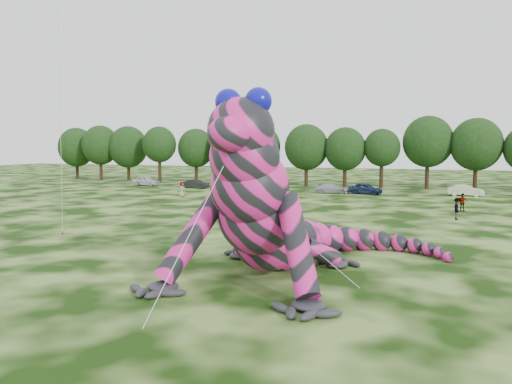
{
  "coord_description": "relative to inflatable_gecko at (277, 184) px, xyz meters",
  "views": [
    {
      "loc": [
        7.87,
        -17.61,
        6.28
      ],
      "look_at": [
        -0.14,
        5.23,
        4.0
      ],
      "focal_mm": 35.0,
      "sensor_mm": 36.0,
      "label": 1
    }
  ],
  "objects": [
    {
      "name": "ground",
      "position": [
        -0.63,
        -6.23,
        -4.34
      ],
      "size": [
        240.0,
        240.0,
        0.0
      ],
      "primitive_type": "plane",
      "color": "#16330A",
      "rests_on": "ground"
    },
    {
      "name": "inflatable_gecko",
      "position": [
        0.0,
        0.0,
        0.0
      ],
      "size": [
        15.61,
        18.19,
        8.69
      ],
      "primitive_type": null,
      "rotation": [
        0.0,
        0.0,
        -0.06
      ],
      "color": "#E22089",
      "rests_on": "ground"
    },
    {
      "name": "tree_0",
      "position": [
        -55.19,
        53.0,
        0.41
      ],
      "size": [
        6.91,
        6.22,
        9.51
      ],
      "primitive_type": null,
      "color": "black",
      "rests_on": "ground"
    },
    {
      "name": "tree_1",
      "position": [
        -48.99,
        51.82,
        0.56
      ],
      "size": [
        6.74,
        6.07,
        9.81
      ],
      "primitive_type": null,
      "color": "black",
      "rests_on": "ground"
    },
    {
      "name": "tree_2",
      "position": [
        -43.65,
        52.53,
        0.48
      ],
      "size": [
        7.04,
        6.34,
        9.64
      ],
      "primitive_type": null,
      "color": "black",
      "rests_on": "ground"
    },
    {
      "name": "tree_3",
      "position": [
        -36.35,
        50.83,
        0.38
      ],
      "size": [
        5.81,
        5.23,
        9.44
      ],
      "primitive_type": null,
      "color": "black",
      "rests_on": "ground"
    },
    {
      "name": "tree_4",
      "position": [
        -30.27,
        52.48,
        0.18
      ],
      "size": [
        6.22,
        5.6,
        9.06
      ],
      "primitive_type": null,
      "color": "black",
      "rests_on": "ground"
    },
    {
      "name": "tree_5",
      "position": [
        -23.76,
        52.2,
        0.55
      ],
      "size": [
        7.16,
        6.44,
        9.8
      ],
      "primitive_type": null,
      "color": "black",
      "rests_on": "ground"
    },
    {
      "name": "tree_6",
      "position": [
        -18.19,
        50.45,
        0.4
      ],
      "size": [
        6.52,
        5.86,
        9.49
      ],
      "primitive_type": null,
      "color": "black",
      "rests_on": "ground"
    },
    {
      "name": "tree_7",
      "position": [
        -10.71,
        50.57,
        0.39
      ],
      "size": [
        6.68,
        6.01,
        9.48
      ],
      "primitive_type": null,
      "color": "black",
      "rests_on": "ground"
    },
    {
      "name": "tree_8",
      "position": [
        -4.85,
        50.75,
        0.13
      ],
      "size": [
        6.14,
        5.53,
        8.94
      ],
      "primitive_type": null,
      "color": "black",
      "rests_on": "ground"
    },
    {
      "name": "tree_9",
      "position": [
        0.43,
        51.11,
        -0.0
      ],
      "size": [
        5.27,
        4.74,
        8.68
      ],
      "primitive_type": null,
      "color": "black",
      "rests_on": "ground"
    },
    {
      "name": "tree_10",
      "position": [
        6.76,
        52.34,
        0.91
      ],
      "size": [
        7.09,
        6.38,
        10.5
      ],
      "primitive_type": null,
      "color": "black",
      "rests_on": "ground"
    },
    {
      "name": "tree_11",
      "position": [
        13.15,
        51.96,
        0.69
      ],
      "size": [
        7.01,
        6.31,
        10.07
      ],
      "primitive_type": null,
      "color": "black",
      "rests_on": "ground"
    },
    {
      "name": "car_0",
      "position": [
        -34.3,
        43.18,
        -3.6
      ],
      "size": [
        4.52,
        2.16,
        1.49
      ],
      "primitive_type": "imported",
      "rotation": [
        0.0,
        0.0,
        1.48
      ],
      "color": "silver",
      "rests_on": "ground"
    },
    {
      "name": "car_1",
      "position": [
        -25.12,
        41.79,
        -3.7
      ],
      "size": [
        3.96,
        1.52,
        1.29
      ],
      "primitive_type": "imported",
      "rotation": [
        0.0,
        0.0,
        1.53
      ],
      "color": "black",
      "rests_on": "ground"
    },
    {
      "name": "car_2",
      "position": [
        -13.48,
        40.39,
        -3.72
      ],
      "size": [
        4.58,
        2.26,
        1.25
      ],
      "primitive_type": "imported",
      "rotation": [
        0.0,
        0.0,
        1.61
      ],
      "color": "#871002",
      "rests_on": "ground"
    },
    {
      "name": "car_3",
      "position": [
        -4.9,
        40.73,
        -3.71
      ],
      "size": [
        4.63,
        2.48,
        1.27
      ],
      "primitive_type": "imported",
      "rotation": [
        0.0,
        0.0,
        1.73
      ],
      "color": "#A4A9AE",
      "rests_on": "ground"
    },
    {
      "name": "car_4",
      "position": [
        -0.55,
        40.84,
        -3.62
      ],
      "size": [
        4.51,
        2.43,
        1.46
      ],
      "primitive_type": "imported",
      "rotation": [
        0.0,
        0.0,
        1.4
      ],
      "color": "#162346",
      "rests_on": "ground"
    },
    {
      "name": "car_5",
      "position": [
        11.43,
        42.64,
        -3.65
      ],
      "size": [
        4.31,
        1.79,
        1.39
      ],
      "primitive_type": "imported",
      "rotation": [
        0.0,
        0.0,
        1.49
      ],
      "color": "silver",
      "rests_on": "ground"
    },
    {
      "name": "spectator_2",
      "position": [
        9.48,
        21.11,
        -3.4
      ],
      "size": [
        0.8,
        1.27,
        1.88
      ],
      "primitive_type": "imported",
      "rotation": [
        0.0,
        0.0,
        1.65
      ],
      "color": "gray",
      "rests_on": "ground"
    },
    {
      "name": "spectator_4",
      "position": [
        -21.32,
        30.23,
        -3.43
      ],
      "size": [
        0.67,
        0.95,
        1.82
      ],
      "primitive_type": "imported",
      "rotation": [
        0.0,
        0.0,
        1.47
      ],
      "color": "gray",
      "rests_on": "ground"
    },
    {
      "name": "spectator_3",
      "position": [
        10.17,
        27.06,
        -3.48
      ],
      "size": [
        1.1,
        0.77,
        1.73
      ],
      "primitive_type": "imported",
      "rotation": [
        0.0,
        0.0,
        0.38
      ],
      "color": "gray",
      "rests_on": "ground"
    },
    {
      "name": "spectator_1",
      "position": [
        -4.12,
        17.88,
        -3.46
      ],
      "size": [
        1.08,
        1.09,
        1.77
      ],
      "primitive_type": "imported",
      "rotation": [
        0.0,
        0.0,
        2.32
      ],
      "color": "gray",
      "rests_on": "ground"
    }
  ]
}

